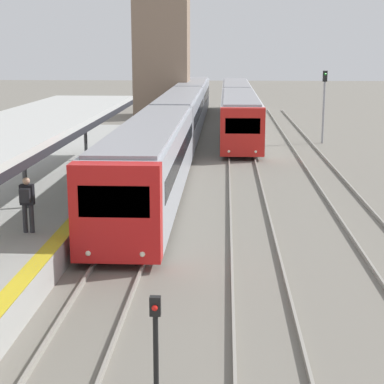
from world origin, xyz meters
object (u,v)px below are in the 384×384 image
Objects in this scene: person_on_platform at (27,200)px; signal_mast_far at (324,98)px; train_far at (237,105)px; signal_post_near at (156,334)px; train_near at (180,115)px.

person_on_platform is 27.63m from signal_mast_far.
signal_post_near is (-2.18, -41.32, -0.56)m from train_far.
train_far is 7.03× the size of signal_mast_far.
signal_post_near is at bearing -86.76° from train_near.
train_far is (4.00, 9.13, -0.06)m from train_near.
train_far is 17.87× the size of signal_post_near.
train_far is 41.38m from signal_post_near.
train_near is 9.96m from train_far.
train_far is at bearing 78.83° from person_on_platform.
train_far reaches higher than signal_post_near.
train_near reaches higher than signal_post_near.
signal_post_near is at bearing -103.47° from signal_mast_far.
train_far is at bearing 66.34° from train_near.
train_near is (2.73, 24.95, -0.08)m from person_on_platform.
signal_mast_far is (9.49, -0.19, 1.23)m from train_near.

